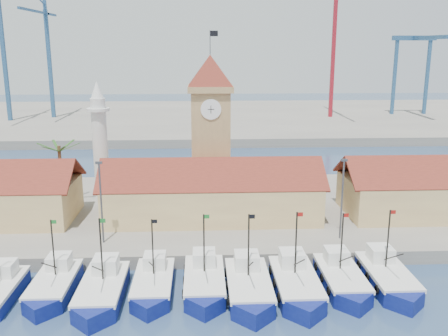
{
  "coord_description": "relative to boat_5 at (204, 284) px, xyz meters",
  "views": [
    {
      "loc": [
        -1.28,
        -39.27,
        22.3
      ],
      "look_at": [
        1.4,
        18.0,
        8.21
      ],
      "focal_mm": 40.0,
      "sensor_mm": 36.0,
      "label": 1
    }
  ],
  "objects": [
    {
      "name": "boat_8",
      "position": [
        12.98,
        0.04,
        -0.01
      ],
      "size": [
        3.66,
        10.01,
        7.58
      ],
      "color": "navy",
      "rests_on": "ground"
    },
    {
      "name": "hall_center",
      "position": [
        1.12,
        16.86,
        3.19
      ],
      "size": [
        27.04,
        10.13,
        7.61
      ],
      "color": "#DEC07A",
      "rests_on": "quay"
    },
    {
      "name": "minaret",
      "position": [
        -13.88,
        24.86,
        8.93
      ],
      "size": [
        3.0,
        3.0,
        16.3
      ],
      "color": "silver",
      "rests_on": "quay"
    },
    {
      "name": "boat_6",
      "position": [
        4.05,
        -1.25,
        0.04
      ],
      "size": [
        3.89,
        10.66,
        8.07
      ],
      "color": "navy",
      "rests_on": "ground"
    },
    {
      "name": "quay",
      "position": [
        1.12,
        20.86,
        -0.04
      ],
      "size": [
        140.0,
        32.0,
        1.5
      ],
      "primitive_type": "cube",
      "color": "gray",
      "rests_on": "ground"
    },
    {
      "name": "palm_tree",
      "position": [
        -18.88,
        22.86,
        5.45
      ],
      "size": [
        5.6,
        5.03,
        8.39
      ],
      "color": "brown",
      "rests_on": "quay"
    },
    {
      "name": "boat_9",
      "position": [
        17.42,
        0.07,
        0.01
      ],
      "size": [
        3.77,
        10.33,
        7.82
      ],
      "color": "navy",
      "rests_on": "ground"
    },
    {
      "name": "ground",
      "position": [
        1.12,
        -3.14,
        -0.79
      ],
      "size": [
        400.0,
        400.0,
        0.0
      ],
      "primitive_type": "plane",
      "color": "navy",
      "rests_on": "ground"
    },
    {
      "name": "lamp_posts",
      "position": [
        1.62,
        8.86,
        5.68
      ],
      "size": [
        80.7,
        0.25,
        9.03
      ],
      "color": "#3F3F44",
      "rests_on": "quay"
    },
    {
      "name": "crane_blue_near",
      "position": [
        -43.13,
        103.51,
        21.67
      ],
      "size": [
        1.0,
        31.3,
        37.07
      ],
      "color": "#28527C",
      "rests_on": "terminal"
    },
    {
      "name": "crane_red_right",
      "position": [
        37.82,
        100.28,
        27.48
      ],
      "size": [
        1.0,
        34.85,
        47.05
      ],
      "color": "maroon",
      "rests_on": "terminal"
    },
    {
      "name": "boat_2",
      "position": [
        -13.87,
        0.1,
        -0.03
      ],
      "size": [
        3.55,
        9.72,
        7.36
      ],
      "color": "navy",
      "rests_on": "ground"
    },
    {
      "name": "boat_5",
      "position": [
        0.0,
        0.0,
        0.0
      ],
      "size": [
        3.71,
        10.16,
        7.69
      ],
      "color": "navy",
      "rests_on": "ground"
    },
    {
      "name": "boat_7",
      "position": [
        8.44,
        -0.96,
        0.04
      ],
      "size": [
        3.91,
        10.71,
        8.1
      ],
      "color": "navy",
      "rests_on": "ground"
    },
    {
      "name": "terminal",
      "position": [
        1.12,
        106.86,
        0.21
      ],
      "size": [
        240.0,
        80.0,
        2.0
      ],
      "primitive_type": "cube",
      "color": "gray",
      "rests_on": "ground"
    },
    {
      "name": "gantry",
      "position": [
        63.12,
        103.51,
        19.25
      ],
      "size": [
        13.0,
        22.0,
        23.2
      ],
      "color": "#28527C",
      "rests_on": "terminal"
    },
    {
      "name": "boat_4",
      "position": [
        -4.74,
        -0.1,
        -0.04
      ],
      "size": [
        3.53,
        9.68,
        7.32
      ],
      "color": "navy",
      "rests_on": "ground"
    },
    {
      "name": "clock_tower",
      "position": [
        1.12,
        22.85,
        11.17
      ],
      "size": [
        5.8,
        5.8,
        22.7
      ],
      "color": "tan",
      "rests_on": "quay"
    },
    {
      "name": "boat_3",
      "position": [
        -9.22,
        -1.32,
        0.02
      ],
      "size": [
        3.82,
        10.47,
        7.92
      ],
      "color": "navy",
      "rests_on": "ground"
    }
  ]
}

